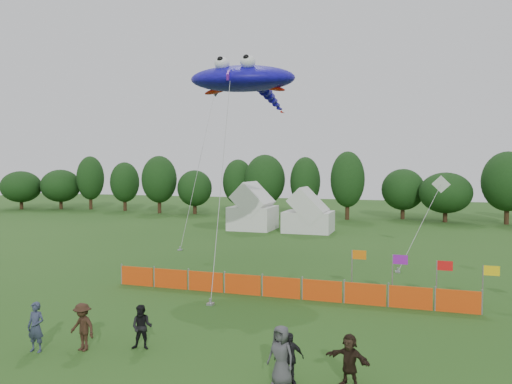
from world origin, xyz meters
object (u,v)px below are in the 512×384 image
(spectator_f, at_px, (349,360))
(spectator_b, at_px, (142,327))
(spectator_e, at_px, (281,355))
(spectator_d, at_px, (289,358))
(stingray_kite, at_px, (246,80))
(tent_left, at_px, (253,210))
(spectator_a, at_px, (36,327))
(tent_right, at_px, (308,215))
(barrier_fence, at_px, (281,287))
(spectator_c, at_px, (82,327))

(spectator_f, bearing_deg, spectator_b, -164.62)
(spectator_e, relative_size, spectator_f, 1.15)
(spectator_d, distance_m, stingray_kite, 20.72)
(tent_left, xyz_separation_m, spectator_b, (6.79, -32.45, -1.15))
(spectator_b, height_order, spectator_d, spectator_b)
(spectator_a, bearing_deg, tent_left, 92.51)
(spectator_a, distance_m, spectator_b, 3.61)
(tent_right, xyz_separation_m, barrier_fence, (3.85, -24.03, -1.16))
(barrier_fence, relative_size, spectator_a, 10.38)
(spectator_e, bearing_deg, spectator_c, -164.91)
(tent_right, distance_m, spectator_e, 33.97)
(tent_right, bearing_deg, barrier_fence, -80.90)
(spectator_c, relative_size, spectator_f, 1.09)
(spectator_c, distance_m, spectator_e, 7.28)
(spectator_d, distance_m, spectator_e, 0.27)
(barrier_fence, bearing_deg, tent_right, 99.10)
(spectator_b, distance_m, spectator_d, 5.68)
(spectator_b, relative_size, spectator_f, 1.02)
(spectator_c, distance_m, spectator_f, 9.16)
(spectator_a, xyz_separation_m, spectator_f, (10.62, 0.69, -0.10))
(tent_right, bearing_deg, spectator_e, -79.14)
(spectator_d, bearing_deg, tent_left, 81.59)
(tent_left, height_order, spectator_f, tent_left)
(barrier_fence, bearing_deg, spectator_f, -63.02)
(spectator_d, height_order, spectator_e, spectator_e)
(spectator_b, bearing_deg, spectator_a, -171.71)
(barrier_fence, xyz_separation_m, spectator_b, (-2.82, -8.10, 0.28))
(tent_right, distance_m, barrier_fence, 24.36)
(tent_left, distance_m, barrier_fence, 26.22)
(tent_left, height_order, spectator_d, tent_left)
(tent_right, bearing_deg, stingray_kite, -91.27)
(tent_left, height_order, spectator_b, tent_left)
(spectator_b, xyz_separation_m, spectator_f, (7.27, -0.65, -0.02))
(stingray_kite, bearing_deg, tent_right, 88.73)
(spectator_a, height_order, spectator_c, spectator_a)
(tent_right, height_order, spectator_d, tent_right)
(tent_right, relative_size, spectator_c, 2.80)
(tent_right, bearing_deg, tent_left, 176.75)
(spectator_f, xyz_separation_m, stingray_kite, (-8.68, 15.65, 11.05))
(tent_right, xyz_separation_m, spectator_f, (8.30, -32.77, -0.90))
(spectator_c, distance_m, stingray_kite, 19.21)
(spectator_f, bearing_deg, spectator_c, -158.84)
(spectator_f, bearing_deg, barrier_fence, 137.48)
(tent_left, height_order, barrier_fence, tent_left)
(spectator_d, xyz_separation_m, stingray_kite, (-6.98, 16.09, 11.04))
(spectator_b, bearing_deg, tent_right, 78.21)
(spectator_b, distance_m, stingray_kite, 18.67)
(barrier_fence, xyz_separation_m, spectator_a, (-6.16, -9.44, 0.36))
(spectator_b, relative_size, spectator_e, 0.89)
(spectator_a, bearing_deg, spectator_d, -1.65)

